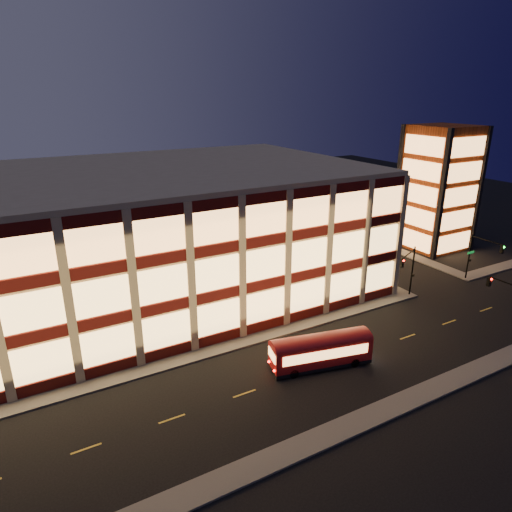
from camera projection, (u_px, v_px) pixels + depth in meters
ground at (233, 351)px, 41.83m from camera, size 200.00×200.00×0.00m
sidewalk_office_south at (198, 354)px, 41.24m from camera, size 54.00×2.00×0.15m
sidewalk_office_east at (321, 255)px, 66.35m from camera, size 2.00×30.00×0.15m
sidewalk_tower_south at (496, 269)px, 61.12m from camera, size 14.00×2.00×0.15m
sidewalk_tower_west at (378, 243)px, 71.44m from camera, size 2.00×30.00×0.15m
sidewalk_near at (318, 439)px, 31.16m from camera, size 100.00×2.00×0.15m
office_building at (142, 233)px, 51.85m from camera, size 50.45×30.45×14.50m
stair_tower at (438, 189)px, 67.02m from camera, size 8.60×8.60×18.00m
traffic_signal_far at (409, 266)px, 50.89m from camera, size 3.79×1.87×6.00m
traffic_signal_right at (481, 252)px, 55.41m from camera, size 1.20×4.37×6.00m
traffic_signal_near at (512, 301)px, 42.26m from camera, size 0.32×4.45×6.00m
trolley_bus at (321, 349)px, 39.10m from camera, size 9.08×4.09×2.98m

